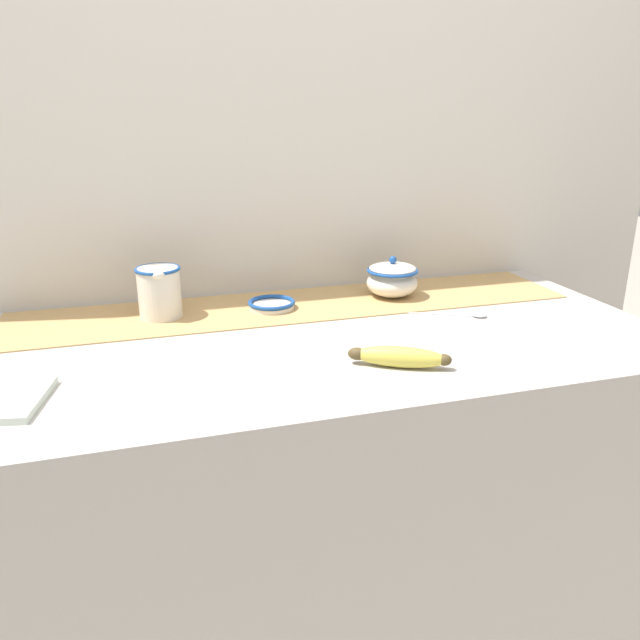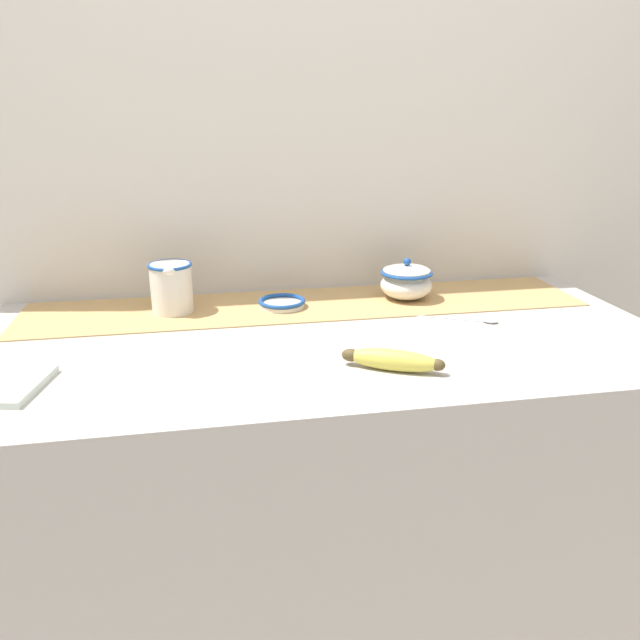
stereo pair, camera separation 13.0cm
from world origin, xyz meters
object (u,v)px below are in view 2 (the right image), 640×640
at_px(cream_pitcher, 171,286).
at_px(banana, 392,360).
at_px(sugar_bowl, 406,281).
at_px(spoon, 483,320).
at_px(small_dish, 282,303).

relative_size(cream_pitcher, banana, 0.67).
xyz_separation_m(sugar_bowl, spoon, (0.12, -0.20, -0.05)).
distance_m(cream_pitcher, sugar_bowl, 0.59).
bearing_deg(banana, small_dish, 110.32).
distance_m(sugar_bowl, small_dish, 0.33).
xyz_separation_m(cream_pitcher, sugar_bowl, (0.59, -0.00, -0.02)).
bearing_deg(banana, spoon, 38.25).
height_order(banana, spoon, banana).
height_order(sugar_bowl, small_dish, sugar_bowl).
distance_m(cream_pitcher, small_dish, 0.27).
bearing_deg(banana, cream_pitcher, 133.99).
xyz_separation_m(banana, spoon, (0.29, 0.23, -0.02)).
relative_size(sugar_bowl, spoon, 0.77).
relative_size(sugar_bowl, small_dish, 1.15).
height_order(sugar_bowl, spoon, sugar_bowl).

